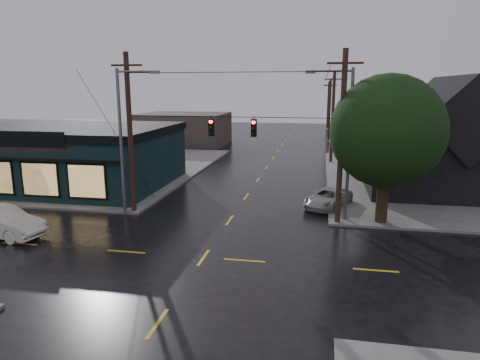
% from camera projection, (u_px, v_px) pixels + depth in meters
% --- Properties ---
extents(ground_plane, '(160.00, 160.00, 0.00)m').
position_uv_depth(ground_plane, '(204.00, 258.00, 20.61)').
color(ground_plane, black).
extents(sidewalk_nw, '(28.00, 28.00, 0.15)m').
position_uv_depth(sidewalk_nw, '(66.00, 167.00, 43.43)').
color(sidewalk_nw, '#605D59').
rests_on(sidewalk_nw, ground).
extents(pizza_shop, '(16.30, 12.34, 4.90)m').
position_uv_depth(pizza_shop, '(69.00, 155.00, 35.22)').
color(pizza_shop, black).
rests_on(pizza_shop, ground).
extents(ne_building, '(12.60, 11.60, 8.75)m').
position_uv_depth(ne_building, '(447.00, 134.00, 33.26)').
color(ne_building, black).
rests_on(ne_building, ground).
extents(corner_tree, '(6.55, 6.55, 8.70)m').
position_uv_depth(corner_tree, '(387.00, 132.00, 24.51)').
color(corner_tree, black).
rests_on(corner_tree, ground).
extents(utility_pole_nw, '(2.00, 0.32, 10.15)m').
position_uv_depth(utility_pole_nw, '(134.00, 212.00, 28.03)').
color(utility_pole_nw, black).
rests_on(utility_pole_nw, ground).
extents(utility_pole_ne, '(2.00, 0.32, 10.15)m').
position_uv_depth(utility_pole_ne, '(337.00, 224.00, 25.67)').
color(utility_pole_ne, black).
rests_on(utility_pole_ne, ground).
extents(utility_pole_far_a, '(2.00, 0.32, 9.65)m').
position_uv_depth(utility_pole_far_a, '(331.00, 163.00, 46.31)').
color(utility_pole_far_a, black).
rests_on(utility_pole_far_a, ground).
extents(utility_pole_far_b, '(2.00, 0.32, 9.15)m').
position_uv_depth(utility_pole_far_b, '(328.00, 141.00, 65.52)').
color(utility_pole_far_b, black).
rests_on(utility_pole_far_b, ground).
extents(utility_pole_far_c, '(2.00, 0.32, 9.15)m').
position_uv_depth(utility_pole_far_c, '(327.00, 129.00, 84.72)').
color(utility_pole_far_c, black).
rests_on(utility_pole_far_c, ground).
extents(span_signal_assembly, '(13.00, 0.48, 1.23)m').
position_uv_depth(span_signal_assembly, '(232.00, 127.00, 25.62)').
color(span_signal_assembly, black).
rests_on(span_signal_assembly, ground).
extents(streetlight_nw, '(5.40, 0.30, 9.15)m').
position_uv_depth(streetlight_nw, '(125.00, 215.00, 27.41)').
color(streetlight_nw, slate).
rests_on(streetlight_nw, ground).
extents(streetlight_ne, '(5.40, 0.30, 9.15)m').
position_uv_depth(streetlight_ne, '(345.00, 221.00, 26.25)').
color(streetlight_ne, slate).
rests_on(streetlight_ne, ground).
extents(bg_building_west, '(12.00, 10.00, 4.40)m').
position_uv_depth(bg_building_west, '(184.00, 129.00, 61.09)').
color(bg_building_west, '#3D322C').
rests_on(bg_building_west, ground).
extents(bg_building_east, '(14.00, 12.00, 5.60)m').
position_uv_depth(bg_building_east, '(398.00, 125.00, 60.32)').
color(bg_building_east, '#232327').
rests_on(bg_building_east, ground).
extents(sedan_cream, '(5.18, 2.53, 1.64)m').
position_uv_depth(sedan_cream, '(2.00, 222.00, 23.33)').
color(sedan_cream, silver).
rests_on(sedan_cream, ground).
extents(suv_silver, '(3.75, 5.00, 1.26)m').
position_uv_depth(suv_silver, '(328.00, 198.00, 29.14)').
color(suv_silver, '#ABA69E').
rests_on(suv_silver, ground).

